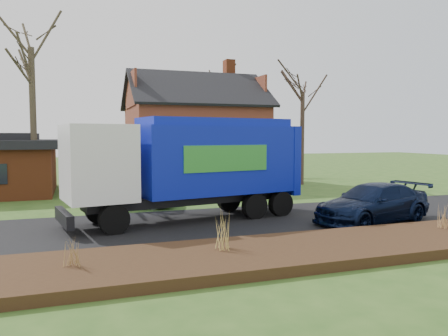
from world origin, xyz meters
name	(u,v)px	position (x,y,z in m)	size (l,w,h in m)	color
ground	(238,222)	(0.00, 0.00, 0.00)	(120.00, 120.00, 0.00)	#2D501A
road	(238,222)	(0.00, 0.00, 0.01)	(80.00, 7.00, 0.02)	black
mulch_verge	(302,250)	(0.00, -5.30, 0.15)	(80.00, 3.50, 0.30)	black
main_house	(188,129)	(1.49, 13.91, 4.03)	(12.95, 8.95, 9.26)	#C1B19B
garbage_truck	(193,162)	(-1.62, 1.07, 2.46)	(10.29, 4.37, 4.28)	black
silver_sedan	(130,194)	(-3.74, 5.02, 0.70)	(1.48, 4.25, 1.40)	#A6A8AD
navy_wagon	(373,203)	(5.19, -1.86, 0.79)	(2.22, 5.45, 1.58)	black
tree_front_west	(30,25)	(-8.40, 10.08, 9.64)	(3.94, 3.94, 11.71)	#453B29
tree_front_east	(303,77)	(9.32, 11.39, 7.74)	(3.43, 3.43, 9.52)	#413027
tree_back	(217,69)	(6.33, 22.03, 9.68)	(3.67, 3.67, 11.61)	#392F22
grass_clump_west	(71,252)	(-6.46, -5.35, 0.70)	(0.30, 0.25, 0.80)	#9A7744
grass_clump_mid	(224,231)	(-2.33, -4.96, 0.84)	(0.39, 0.32, 1.09)	tan
grass_clump_east	(445,216)	(5.98, -4.76, 0.73)	(0.34, 0.28, 0.86)	#AB7E4B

